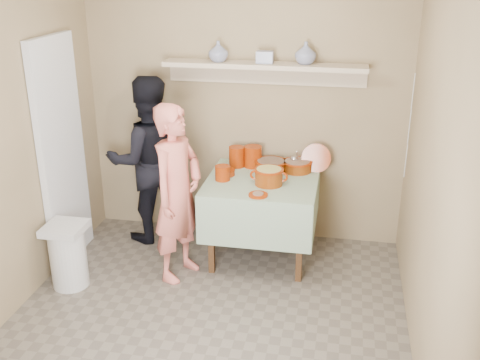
% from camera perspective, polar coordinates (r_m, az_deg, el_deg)
% --- Properties ---
extents(ground, '(3.50, 3.50, 0.00)m').
position_cam_1_polar(ground, '(4.27, -4.02, -15.54)').
color(ground, '#63594E').
rests_on(ground, ground).
extents(tile_panel, '(0.06, 0.70, 2.00)m').
position_cam_1_polar(tile_panel, '(5.10, -17.63, 2.58)').
color(tile_panel, silver).
rests_on(tile_panel, ground).
extents(plate_stack_a, '(0.14, 0.14, 0.19)m').
position_cam_1_polar(plate_stack_a, '(5.22, -0.34, 2.38)').
color(plate_stack_a, maroon).
rests_on(plate_stack_a, serving_table).
extents(plate_stack_b, '(0.17, 0.17, 0.20)m').
position_cam_1_polar(plate_stack_b, '(5.21, 1.32, 2.39)').
color(plate_stack_b, maroon).
rests_on(plate_stack_b, serving_table).
extents(bowl_stack, '(0.13, 0.13, 0.13)m').
position_cam_1_polar(bowl_stack, '(4.91, -1.78, 0.71)').
color(bowl_stack, maroon).
rests_on(bowl_stack, serving_table).
extents(empty_bowl, '(0.17, 0.17, 0.05)m').
position_cam_1_polar(empty_bowl, '(5.04, -1.50, 0.80)').
color(empty_bowl, maroon).
rests_on(empty_bowl, serving_table).
extents(propped_lid, '(0.27, 0.09, 0.26)m').
position_cam_1_polar(propped_lid, '(5.16, 7.75, 2.22)').
color(propped_lid, maroon).
rests_on(propped_lid, serving_table).
extents(vase_right, '(0.24, 0.24, 0.19)m').
position_cam_1_polar(vase_right, '(4.99, 6.68, 12.70)').
color(vase_right, navy).
rests_on(vase_right, wall_shelf).
extents(vase_left, '(0.24, 0.24, 0.18)m').
position_cam_1_polar(vase_left, '(5.08, -2.22, 12.92)').
color(vase_left, navy).
rests_on(vase_left, wall_shelf).
extents(ceramic_box, '(0.15, 0.11, 0.10)m').
position_cam_1_polar(ceramic_box, '(5.01, 2.55, 12.36)').
color(ceramic_box, navy).
rests_on(ceramic_box, wall_shelf).
extents(person_cook, '(0.53, 0.64, 1.52)m').
position_cam_1_polar(person_cook, '(4.68, -6.37, -1.36)').
color(person_cook, '#D96A5D').
rests_on(person_cook, ground).
extents(person_helper, '(0.98, 0.91, 1.60)m').
position_cam_1_polar(person_helper, '(5.37, -9.30, 2.01)').
color(person_helper, black).
rests_on(person_helper, ground).
extents(room_shell, '(3.04, 3.54, 2.62)m').
position_cam_1_polar(room_shell, '(3.54, -4.69, 5.73)').
color(room_shell, '#947E5B').
rests_on(room_shell, ground).
extents(serving_table, '(0.97, 0.97, 0.76)m').
position_cam_1_polar(serving_table, '(5.00, 2.27, -1.17)').
color(serving_table, '#4C2D16').
rests_on(serving_table, ground).
extents(cazuela_meat_a, '(0.30, 0.30, 0.10)m').
position_cam_1_polar(cazuela_meat_a, '(5.13, 3.15, 1.56)').
color(cazuela_meat_a, '#63280C').
rests_on(cazuela_meat_a, serving_table).
extents(cazuela_meat_b, '(0.28, 0.28, 0.10)m').
position_cam_1_polar(cazuela_meat_b, '(5.14, 5.83, 1.52)').
color(cazuela_meat_b, '#63280C').
rests_on(cazuela_meat_b, serving_table).
extents(ladle, '(0.08, 0.26, 0.19)m').
position_cam_1_polar(ladle, '(5.14, 5.54, 2.15)').
color(ladle, silver).
rests_on(ladle, cazuela_meat_b).
extents(cazuela_rice, '(0.33, 0.25, 0.14)m').
position_cam_1_polar(cazuela_rice, '(4.81, 2.94, 0.49)').
color(cazuela_rice, '#63280C').
rests_on(cazuela_rice, serving_table).
extents(front_plate, '(0.16, 0.16, 0.03)m').
position_cam_1_polar(front_plate, '(4.60, 1.85, -1.50)').
color(front_plate, maroon).
rests_on(front_plate, serving_table).
extents(wall_shelf, '(1.80, 0.25, 0.21)m').
position_cam_1_polar(wall_shelf, '(5.07, 2.52, 11.33)').
color(wall_shelf, '#C2AC90').
rests_on(wall_shelf, room_shell).
extents(trash_bin, '(0.32, 0.32, 0.56)m').
position_cam_1_polar(trash_bin, '(4.91, -17.06, -7.29)').
color(trash_bin, silver).
rests_on(trash_bin, ground).
extents(electrical_cord, '(0.01, 0.05, 0.90)m').
position_cam_1_polar(electrical_cord, '(4.97, 16.83, 5.21)').
color(electrical_cord, silver).
rests_on(electrical_cord, wall_shelf).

